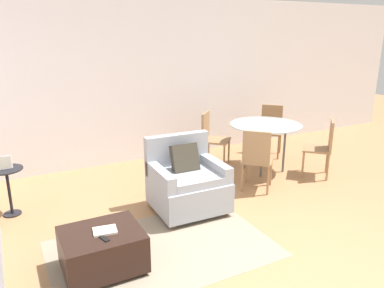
% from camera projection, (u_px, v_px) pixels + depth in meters
% --- Properties ---
extents(ground_plane, '(20.00, 20.00, 0.00)m').
position_uv_depth(ground_plane, '(276.00, 263.00, 3.68)').
color(ground_plane, '#A3754C').
extents(wall_back, '(12.00, 0.06, 2.75)m').
position_uv_depth(wall_back, '(143.00, 81.00, 6.34)').
color(wall_back, white).
rests_on(wall_back, ground_plane).
extents(area_rug, '(2.26, 1.46, 0.01)m').
position_uv_depth(area_rug, '(163.00, 249.00, 3.91)').
color(area_rug, gray).
rests_on(area_rug, ground_plane).
extents(armchair, '(0.88, 0.82, 0.92)m').
position_uv_depth(armchair, '(187.00, 183.00, 4.69)').
color(armchair, '#999EA8').
rests_on(armchair, ground_plane).
extents(ottoman, '(0.73, 0.61, 0.40)m').
position_uv_depth(ottoman, '(102.00, 249.00, 3.52)').
color(ottoman, black).
rests_on(ottoman, ground_plane).
extents(book_stack, '(0.23, 0.19, 0.02)m').
position_uv_depth(book_stack, '(105.00, 231.00, 3.46)').
color(book_stack, beige).
rests_on(book_stack, ottoman).
extents(tv_remote_primary, '(0.08, 0.15, 0.01)m').
position_uv_depth(tv_remote_primary, '(103.00, 238.00, 3.35)').
color(tv_remote_primary, black).
rests_on(tv_remote_primary, ottoman).
extents(side_table, '(0.39, 0.39, 0.60)m').
position_uv_depth(side_table, '(8.00, 183.00, 4.53)').
color(side_table, black).
rests_on(side_table, ground_plane).
extents(picture_frame, '(0.16, 0.06, 0.16)m').
position_uv_depth(picture_frame, '(5.00, 162.00, 4.46)').
color(picture_frame, silver).
rests_on(picture_frame, side_table).
extents(dining_table, '(1.14, 1.14, 0.77)m').
position_uv_depth(dining_table, '(265.00, 129.00, 5.96)').
color(dining_table, '#99A8AD').
rests_on(dining_table, ground_plane).
extents(dining_chair_near_left, '(0.59, 0.59, 0.90)m').
position_uv_depth(dining_chair_near_left, '(257.00, 156.00, 5.20)').
color(dining_chair_near_left, '#93704C').
rests_on(dining_chair_near_left, ground_plane).
extents(dining_chair_near_right, '(0.59, 0.59, 0.90)m').
position_uv_depth(dining_chair_near_right, '(323.00, 144.00, 5.75)').
color(dining_chair_near_right, '#93704C').
rests_on(dining_chair_near_right, ground_plane).
extents(dining_chair_far_left, '(0.59, 0.59, 0.90)m').
position_uv_depth(dining_chair_far_left, '(211.00, 135.00, 6.26)').
color(dining_chair_far_left, '#93704C').
rests_on(dining_chair_far_left, ground_plane).
extents(dining_chair_far_right, '(0.59, 0.59, 0.90)m').
position_uv_depth(dining_chair_far_right, '(271.00, 127.00, 6.82)').
color(dining_chair_far_right, '#93704C').
rests_on(dining_chair_far_right, ground_plane).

